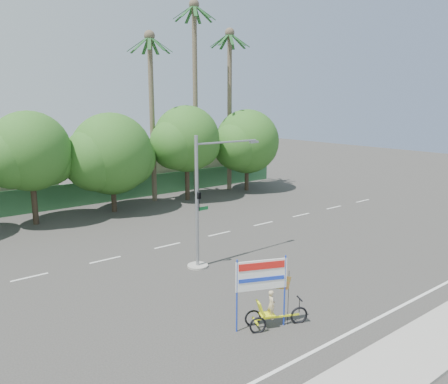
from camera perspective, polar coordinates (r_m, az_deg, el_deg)
ground at (r=22.38m, az=7.90°, el=-11.16°), size 120.00×120.00×0.00m
sidewalk_near at (r=18.49m, az=25.55°, el=-17.24°), size 50.00×2.40×0.12m
fence at (r=39.50m, az=-14.92°, el=0.16°), size 38.00×0.08×2.00m
building_right at (r=46.83m, az=-8.13°, el=3.21°), size 14.00×8.00×3.60m
tree_left at (r=33.40m, az=-24.08°, el=4.53°), size 6.66×5.60×8.07m
tree_center at (r=35.36m, az=-14.54°, el=4.55°), size 7.62×6.40×7.85m
tree_right at (r=38.57m, az=-4.97°, el=6.61°), size 6.90×5.80×8.36m
tree_far_right at (r=42.81m, az=2.97°, el=6.35°), size 7.38×6.20×7.94m
palm_tall at (r=40.84m, az=-3.80°, el=14.25°), size 3.73×3.79×17.45m
palm_mid at (r=43.18m, az=0.73°, el=12.73°), size 3.73×3.79×15.45m
palm_short at (r=38.45m, az=-9.45°, el=11.89°), size 3.73×3.79×14.45m
traffic_signal at (r=22.97m, az=-2.90°, el=-2.76°), size 4.72×1.10×7.00m
trike_billboard at (r=17.43m, az=5.76°, el=-13.74°), size 2.79×1.40×2.95m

